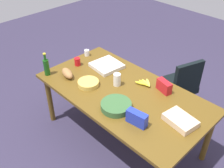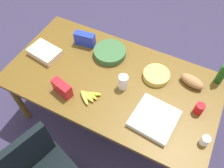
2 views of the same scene
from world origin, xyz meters
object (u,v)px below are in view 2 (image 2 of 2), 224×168
object	(u,v)px
pizza_box	(154,119)
wine_bottle	(222,73)
chip_bowl	(156,75)
conference_table	(112,83)
bread_loaf	(192,81)
banana_bunch	(88,96)
mayo_jar	(123,82)
red_solo_cup	(199,109)
chip_bag_blue	(85,39)
paper_cup	(205,141)
chip_bag_red	(62,88)
salad_bowl	(110,52)
sheet_cake	(45,52)

from	to	relation	value
pizza_box	wine_bottle	size ratio (longest dim) A/B	1.16
chip_bowl	conference_table	bearing A→B (deg)	-150.12
conference_table	bread_loaf	distance (m)	0.77
banana_bunch	mayo_jar	xyz separation A→B (m)	(0.24, 0.25, 0.05)
red_solo_cup	bread_loaf	world-z (taller)	red_solo_cup
conference_table	chip_bag_blue	world-z (taller)	chip_bag_blue
pizza_box	chip_bowl	xyz separation A→B (m)	(-0.15, 0.45, 0.00)
paper_cup	banana_bunch	bearing A→B (deg)	-177.76
wine_bottle	pizza_box	bearing A→B (deg)	-121.06
banana_bunch	chip_bag_red	bearing A→B (deg)	-165.85
pizza_box	banana_bunch	bearing A→B (deg)	-169.53
conference_table	wine_bottle	distance (m)	1.05
chip_bag_blue	chip_bag_red	distance (m)	0.66
chip_bowl	chip_bag_red	xyz separation A→B (m)	(-0.71, -0.56, 0.04)
conference_table	salad_bowl	xyz separation A→B (m)	(-0.17, 0.28, 0.11)
red_solo_cup	salad_bowl	bearing A→B (deg)	165.53
salad_bowl	mayo_jar	distance (m)	0.44
salad_bowl	red_solo_cup	size ratio (longest dim) A/B	3.07
chip_bowl	chip_bag_blue	bearing A→B (deg)	174.58
banana_bunch	red_solo_cup	xyz separation A→B (m)	(0.94, 0.30, 0.03)
chip_bag_blue	banana_bunch	size ratio (longest dim) A/B	1.06
salad_bowl	wine_bottle	bearing A→B (deg)	8.47
red_solo_cup	mayo_jar	bearing A→B (deg)	-175.47
chip_bag_blue	pizza_box	bearing A→B (deg)	-27.84
chip_bag_red	red_solo_cup	bearing A→B (deg)	17.15
chip_bowl	red_solo_cup	distance (m)	0.51
salad_bowl	chip_bag_blue	xyz separation A→B (m)	(-0.31, 0.02, 0.04)
mayo_jar	wine_bottle	xyz separation A→B (m)	(0.80, 0.48, 0.04)
chip_bag_blue	chip_bowl	bearing A→B (deg)	-5.42
sheet_cake	bread_loaf	xyz separation A→B (m)	(1.49, 0.31, 0.02)
paper_cup	bread_loaf	bearing A→B (deg)	115.27
chip_bag_blue	chip_bowl	xyz separation A→B (m)	(0.86, -0.08, -0.05)
conference_table	paper_cup	distance (m)	1.00
banana_bunch	pizza_box	distance (m)	0.63
salad_bowl	chip_bowl	distance (m)	0.55
bread_loaf	mayo_jar	bearing A→B (deg)	-150.60
bread_loaf	chip_bag_blue	bearing A→B (deg)	179.38
paper_cup	bread_loaf	size ratio (longest dim) A/B	0.38
banana_bunch	bread_loaf	bearing A→B (deg)	35.23
mayo_jar	chip_bowl	size ratio (longest dim) A/B	0.61
conference_table	red_solo_cup	distance (m)	0.85
banana_bunch	sheet_cake	world-z (taller)	sheet_cake
pizza_box	bread_loaf	xyz separation A→B (m)	(0.18, 0.52, 0.03)
chip_bag_red	paper_cup	bearing A→B (deg)	4.47
red_solo_cup	chip_bag_red	world-z (taller)	chip_bag_red
salad_bowl	bread_loaf	xyz separation A→B (m)	(0.87, 0.01, 0.01)
paper_cup	red_solo_cup	size ratio (longest dim) A/B	0.82
conference_table	salad_bowl	size ratio (longest dim) A/B	6.16
banana_bunch	red_solo_cup	size ratio (longest dim) A/B	1.89
sheet_cake	chip_bowl	size ratio (longest dim) A/B	1.24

